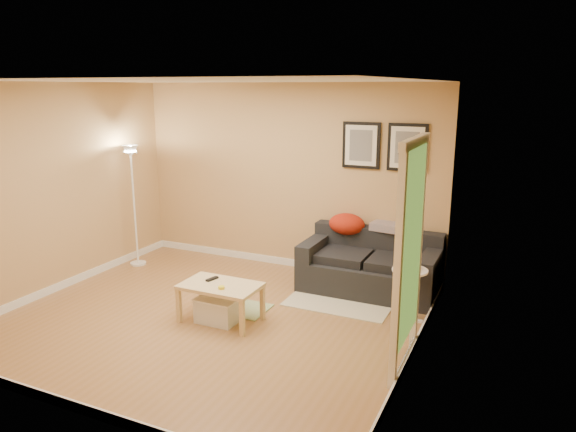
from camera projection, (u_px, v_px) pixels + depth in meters
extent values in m
plane|color=#9A6C42|center=(213.00, 317.00, 6.02)|extent=(4.50, 4.50, 0.00)
plane|color=white|center=(204.00, 81.00, 5.40)|extent=(4.50, 4.50, 0.00)
plane|color=tan|center=(287.00, 177.00, 7.47)|extent=(4.50, 0.00, 4.50)
plane|color=tan|center=(60.00, 259.00, 3.94)|extent=(4.50, 0.00, 4.50)
plane|color=tan|center=(56.00, 189.00, 6.62)|extent=(0.00, 4.00, 4.00)
plane|color=tan|center=(419.00, 228.00, 4.79)|extent=(0.00, 4.00, 4.00)
cube|color=white|center=(286.00, 262.00, 7.76)|extent=(4.50, 0.02, 0.10)
cube|color=white|center=(77.00, 407.00, 4.25)|extent=(4.50, 0.02, 0.10)
cube|color=white|center=(66.00, 283.00, 6.91)|extent=(0.02, 4.00, 0.10)
cube|color=white|center=(411.00, 354.00, 5.09)|extent=(0.02, 4.00, 0.10)
cube|color=beige|center=(341.00, 301.00, 6.46)|extent=(1.25, 0.85, 0.01)
cube|color=#668C4C|center=(239.00, 308.00, 6.26)|extent=(0.70, 0.50, 0.01)
cube|color=black|center=(212.00, 279.00, 5.96)|extent=(0.09, 0.17, 0.02)
cylinder|color=yellow|center=(221.00, 288.00, 5.69)|extent=(0.07, 0.07, 0.03)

